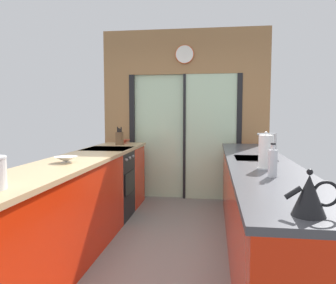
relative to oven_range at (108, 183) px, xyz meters
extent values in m
cube|color=slate|center=(0.91, -0.65, -0.47)|extent=(5.04, 7.60, 0.02)
cube|color=olive|center=(0.91, 1.15, 1.89)|extent=(2.64, 0.08, 0.70)
cube|color=#B2D1AD|center=(0.49, 1.17, 0.54)|extent=(0.80, 0.02, 2.00)
cube|color=#B2D1AD|center=(1.33, 1.13, 0.54)|extent=(0.80, 0.02, 2.00)
cube|color=black|center=(0.05, 1.15, 0.54)|extent=(0.08, 0.10, 2.00)
cube|color=black|center=(1.77, 1.15, 0.54)|extent=(0.08, 0.10, 2.00)
cube|color=black|center=(0.91, 1.15, 0.54)|extent=(0.04, 0.10, 2.00)
cube|color=olive|center=(-0.20, 1.15, 0.54)|extent=(0.42, 0.08, 2.00)
cube|color=olive|center=(2.02, 1.15, 0.54)|extent=(0.42, 0.08, 2.00)
cylinder|color=white|center=(0.91, 1.09, 1.84)|extent=(0.27, 0.03, 0.27)
torus|color=#DB4C23|center=(0.91, 1.09, 1.84)|extent=(0.29, 0.02, 0.29)
cube|color=red|center=(0.00, -1.57, -0.02)|extent=(0.58, 2.55, 0.88)
cube|color=red|center=(0.00, 0.63, -0.02)|extent=(0.58, 0.65, 0.88)
cube|color=tan|center=(0.00, -0.95, 0.44)|extent=(0.62, 3.80, 0.04)
cube|color=red|center=(1.82, -0.95, -0.02)|extent=(0.58, 3.80, 0.88)
cube|color=#3D3D42|center=(1.82, -0.95, 0.44)|extent=(0.62, 3.80, 0.04)
cube|color=#B7BABC|center=(1.80, -0.70, 0.44)|extent=(0.40, 0.48, 0.05)
cylinder|color=#B7BABC|center=(2.00, -0.70, 0.59)|extent=(0.02, 0.02, 0.26)
cylinder|color=#B7BABC|center=(1.91, -0.70, 0.71)|extent=(0.18, 0.02, 0.02)
cube|color=black|center=(0.00, 0.00, -0.02)|extent=(0.58, 0.60, 0.88)
cube|color=black|center=(0.29, 0.00, 0.02)|extent=(0.01, 0.48, 0.28)
cube|color=black|center=(0.00, 0.00, 0.45)|extent=(0.58, 0.60, 0.03)
cylinder|color=#B7BABC|center=(0.30, -0.18, 0.34)|extent=(0.02, 0.04, 0.04)
cylinder|color=#B7BABC|center=(0.30, 0.00, 0.34)|extent=(0.02, 0.04, 0.04)
cylinder|color=#B7BABC|center=(0.30, 0.18, 0.34)|extent=(0.02, 0.04, 0.04)
cylinder|color=silver|center=(0.02, -1.29, 0.47)|extent=(0.10, 0.10, 0.01)
cone|color=silver|center=(0.02, -1.29, 0.50)|extent=(0.21, 0.21, 0.05)
cylinder|color=#BC4C38|center=(0.02, 0.78, 0.47)|extent=(0.07, 0.07, 0.01)
cone|color=#BC4C38|center=(0.02, 0.78, 0.50)|extent=(0.17, 0.17, 0.05)
cube|color=brown|center=(0.02, 0.48, 0.56)|extent=(0.08, 0.14, 0.19)
cylinder|color=black|center=(-0.01, 0.48, 0.69)|extent=(0.02, 0.02, 0.09)
cylinder|color=black|center=(0.01, 0.48, 0.68)|extent=(0.02, 0.02, 0.07)
cylinder|color=black|center=(0.03, 0.48, 0.67)|extent=(0.02, 0.02, 0.06)
cylinder|color=black|center=(0.05, 0.48, 0.68)|extent=(0.02, 0.02, 0.08)
cone|color=black|center=(1.80, -2.67, 0.56)|extent=(0.15, 0.15, 0.19)
sphere|color=black|center=(1.80, -2.67, 0.66)|extent=(0.03, 0.03, 0.03)
cylinder|color=black|center=(1.73, -2.67, 0.57)|extent=(0.08, 0.02, 0.07)
torus|color=black|center=(1.87, -2.67, 0.57)|extent=(0.12, 0.01, 0.12)
cylinder|color=silver|center=(1.80, -1.74, 0.56)|extent=(0.07, 0.07, 0.19)
cylinder|color=silver|center=(1.80, -1.74, 0.68)|extent=(0.03, 0.03, 0.04)
cylinder|color=black|center=(1.80, -1.74, 0.70)|extent=(0.04, 0.04, 0.01)
cylinder|color=#B7BABC|center=(1.80, -1.40, 0.47)|extent=(0.13, 0.13, 0.01)
cylinder|color=white|center=(1.80, -1.40, 0.61)|extent=(0.11, 0.11, 0.27)
sphere|color=#B7BABC|center=(1.80, -1.40, 0.76)|extent=(0.03, 0.03, 0.03)
camera|label=1|loc=(1.38, -4.19, 0.92)|focal=35.60mm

